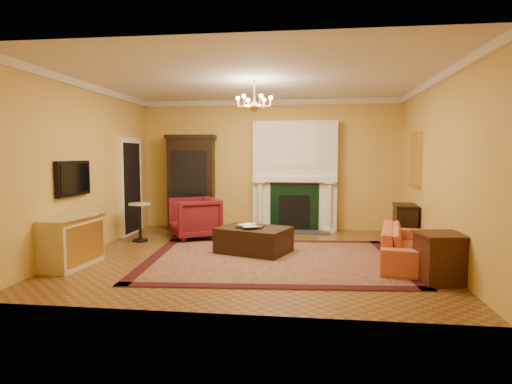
% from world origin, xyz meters
% --- Properties ---
extents(floor, '(6.00, 5.50, 0.02)m').
position_xyz_m(floor, '(0.00, 0.00, -0.01)').
color(floor, brown).
rests_on(floor, ground).
extents(ceiling, '(6.00, 5.50, 0.02)m').
position_xyz_m(ceiling, '(0.00, 0.00, 3.01)').
color(ceiling, silver).
rests_on(ceiling, wall_back).
extents(wall_back, '(6.00, 0.02, 3.00)m').
position_xyz_m(wall_back, '(0.00, 2.76, 1.50)').
color(wall_back, gold).
rests_on(wall_back, floor).
extents(wall_front, '(6.00, 0.02, 3.00)m').
position_xyz_m(wall_front, '(0.00, -2.76, 1.50)').
color(wall_front, gold).
rests_on(wall_front, floor).
extents(wall_left, '(0.02, 5.50, 3.00)m').
position_xyz_m(wall_left, '(-3.01, 0.00, 1.50)').
color(wall_left, gold).
rests_on(wall_left, floor).
extents(wall_right, '(0.02, 5.50, 3.00)m').
position_xyz_m(wall_right, '(3.01, 0.00, 1.50)').
color(wall_right, gold).
rests_on(wall_right, floor).
extents(fireplace, '(1.90, 0.70, 2.50)m').
position_xyz_m(fireplace, '(0.60, 2.57, 1.19)').
color(fireplace, silver).
rests_on(fireplace, wall_back).
extents(crown_molding, '(6.00, 5.50, 0.12)m').
position_xyz_m(crown_molding, '(0.00, 0.96, 2.94)').
color(crown_molding, silver).
rests_on(crown_molding, ceiling).
extents(doorway, '(0.08, 1.05, 2.10)m').
position_xyz_m(doorway, '(-2.95, 1.70, 1.05)').
color(doorway, silver).
rests_on(doorway, wall_left).
extents(tv_panel, '(0.09, 0.95, 0.58)m').
position_xyz_m(tv_panel, '(-2.95, -0.60, 1.35)').
color(tv_panel, black).
rests_on(tv_panel, wall_left).
extents(gilt_mirror, '(0.06, 0.76, 1.05)m').
position_xyz_m(gilt_mirror, '(2.97, 1.40, 1.65)').
color(gilt_mirror, gold).
rests_on(gilt_mirror, wall_right).
extents(chandelier, '(0.63, 0.55, 0.53)m').
position_xyz_m(chandelier, '(-0.00, 0.00, 2.61)').
color(chandelier, gold).
rests_on(chandelier, ceiling).
extents(oriental_rug, '(4.43, 3.46, 0.02)m').
position_xyz_m(oriental_rug, '(0.35, -0.29, 0.01)').
color(oriental_rug, '#420E17').
rests_on(oriental_rug, floor).
extents(china_cabinet, '(1.09, 0.56, 2.10)m').
position_xyz_m(china_cabinet, '(-1.81, 2.49, 1.05)').
color(china_cabinet, black).
rests_on(china_cabinet, floor).
extents(wingback_armchair, '(1.20, 1.22, 0.94)m').
position_xyz_m(wingback_armchair, '(-1.43, 1.33, 0.47)').
color(wingback_armchair, maroon).
rests_on(wingback_armchair, floor).
extents(pedestal_table, '(0.43, 0.43, 0.77)m').
position_xyz_m(pedestal_table, '(-2.44, 0.91, 0.45)').
color(pedestal_table, black).
rests_on(pedestal_table, floor).
extents(commode, '(0.57, 1.08, 0.78)m').
position_xyz_m(commode, '(-2.73, -1.10, 0.39)').
color(commode, beige).
rests_on(commode, floor).
extents(coral_sofa, '(0.96, 2.09, 0.79)m').
position_xyz_m(coral_sofa, '(2.51, -0.24, 0.39)').
color(coral_sofa, '#D05841').
rests_on(coral_sofa, floor).
extents(end_table, '(0.64, 0.64, 0.65)m').
position_xyz_m(end_table, '(2.72, -1.25, 0.32)').
color(end_table, '#381B0F').
rests_on(end_table, floor).
extents(console_table, '(0.44, 0.71, 0.76)m').
position_xyz_m(console_table, '(2.78, 1.27, 0.38)').
color(console_table, black).
rests_on(console_table, floor).
extents(leather_ottoman, '(1.40, 1.21, 0.44)m').
position_xyz_m(leather_ottoman, '(-0.03, 0.19, 0.24)').
color(leather_ottoman, black).
rests_on(leather_ottoman, oriental_rug).
extents(ottoman_tray, '(0.49, 0.40, 0.03)m').
position_xyz_m(ottoman_tray, '(-0.10, 0.22, 0.47)').
color(ottoman_tray, black).
rests_on(ottoman_tray, leather_ottoman).
extents(book_a, '(0.21, 0.14, 0.31)m').
position_xyz_m(book_a, '(-0.25, 0.23, 0.64)').
color(book_a, gray).
rests_on(book_a, ottoman_tray).
extents(book_b, '(0.10, 0.18, 0.26)m').
position_xyz_m(book_b, '(-0.12, 0.09, 0.62)').
color(book_b, gray).
rests_on(book_b, ottoman_tray).
extents(topiary_left, '(0.17, 0.17, 0.45)m').
position_xyz_m(topiary_left, '(0.08, 2.53, 1.48)').
color(topiary_left, tan).
rests_on(topiary_left, fireplace).
extents(topiary_right, '(0.18, 0.18, 0.48)m').
position_xyz_m(topiary_right, '(1.28, 2.53, 1.49)').
color(topiary_right, tan).
rests_on(topiary_right, fireplace).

